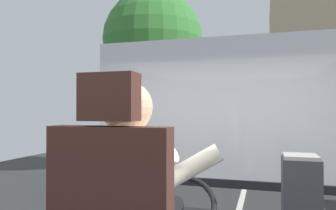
{
  "coord_description": "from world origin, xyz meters",
  "views": [
    {
      "loc": [
        0.49,
        -1.58,
        1.95
      ],
      "look_at": [
        -0.38,
        1.32,
        1.99
      ],
      "focal_mm": 34.66,
      "sensor_mm": 36.0,
      "label": 1
    }
  ],
  "objects": [
    {
      "name": "windshield_panel",
      "position": [
        0.0,
        1.62,
        1.77
      ],
      "size": [
        2.5,
        0.08,
        1.48
      ],
      "color": "silver"
    },
    {
      "name": "bus_driver",
      "position": [
        -0.07,
        -0.25,
        1.53
      ],
      "size": [
        0.76,
        0.6,
        0.84
      ],
      "color": "#282833",
      "rests_on": "driver_seat"
    },
    {
      "name": "ground",
      "position": [
        0.0,
        8.8,
        -0.02
      ],
      "size": [
        18.0,
        44.0,
        0.06
      ],
      "color": "#303030"
    },
    {
      "name": "street_tree",
      "position": [
        -2.88,
        8.03,
        4.11
      ],
      "size": [
        3.12,
        3.12,
        5.68
      ],
      "color": "#4C3828",
      "rests_on": "ground"
    }
  ]
}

